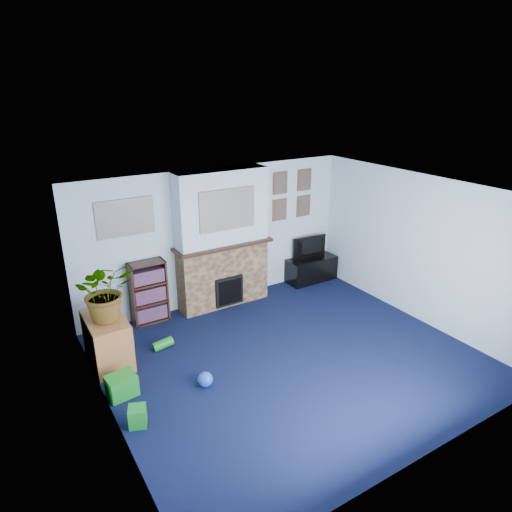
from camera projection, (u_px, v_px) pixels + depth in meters
floor at (290, 358)px, 6.57m from camera, size 5.00×4.50×0.01m
ceiling at (295, 194)px, 5.71m from camera, size 5.00×4.50×0.01m
wall_back at (217, 237)px, 7.93m from camera, size 5.00×0.04×2.40m
wall_front at (431, 364)px, 4.35m from camera, size 5.00×0.04×2.40m
wall_left at (104, 331)px, 4.92m from camera, size 0.04×4.50×2.40m
wall_right at (418, 249)px, 7.36m from camera, size 0.04×4.50×2.40m
chimney_breast at (222, 241)px, 7.77m from camera, size 1.72×0.50×2.40m
collage_main at (227, 210)px, 7.39m from camera, size 1.00×0.03×0.68m
collage_left at (125, 218)px, 6.95m from camera, size 0.90×0.03×0.58m
portrait_tl at (280, 183)px, 8.26m from camera, size 0.30×0.03×0.40m
portrait_tr at (304, 180)px, 8.53m from camera, size 0.30×0.03×0.40m
portrait_bl at (280, 210)px, 8.44m from camera, size 0.30×0.03×0.40m
portrait_br at (303, 206)px, 8.71m from camera, size 0.30×0.03×0.40m
tv_stand at (311, 270)px, 9.05m from camera, size 1.01×0.42×0.48m
television at (311, 248)px, 8.90m from camera, size 0.74×0.15×0.42m
bookshelf at (149, 293)px, 7.41m from camera, size 0.58×0.28×1.05m
sideboard at (107, 340)px, 6.36m from camera, size 0.50×0.90×0.70m
potted_plant at (105, 291)px, 6.07m from camera, size 0.79×0.70×0.84m
mantel_clock at (223, 240)px, 7.71m from camera, size 0.11×0.07×0.16m
mantel_candle at (237, 236)px, 7.84m from camera, size 0.05×0.05×0.15m
mantel_teddy at (196, 245)px, 7.48m from camera, size 0.13×0.13×0.13m
mantel_can at (261, 233)px, 8.10m from camera, size 0.06×0.06×0.13m
green_crate at (122, 386)px, 5.74m from camera, size 0.38×0.32×0.28m
toy_ball at (205, 380)px, 5.93m from camera, size 0.20×0.20×0.20m
toy_block at (138, 417)px, 5.25m from camera, size 0.26×0.26×0.24m
toy_tube at (163, 344)px, 6.78m from camera, size 0.32×0.14×0.18m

